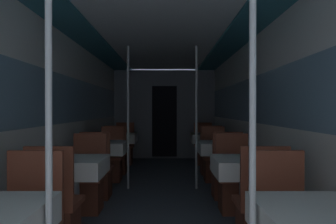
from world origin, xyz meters
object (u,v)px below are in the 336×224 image
dining_table_left_1 (74,170)px  chair_left_far_2 (112,164)px  support_pole_left_0 (49,134)px  dining_table_left_2 (105,150)px  chair_left_near_3 (117,159)px  chair_left_far_1 (87,188)px  dining_table_right_1 (245,170)px  chair_left_far_3 (125,152)px  chair_right_near_3 (210,159)px  dining_table_right_3 (207,140)px  chair_right_far_3 (204,152)px  dining_table_right_2 (220,150)px  support_pole_right_0 (253,134)px  chair_right_near_1 (260,219)px  dining_table_left_3 (121,140)px  chair_right_far_1 (235,188)px  support_pole_right_2 (197,117)px  chair_right_far_2 (215,164)px  chair_right_near_2 (226,178)px  chair_left_near_1 (56,218)px  support_pole_left_2 (128,117)px  chair_left_near_2 (98,178)px

dining_table_left_1 → chair_left_far_2: chair_left_far_2 is taller
support_pole_left_0 → dining_table_left_2: size_ratio=3.05×
dining_table_left_1 → chair_left_near_3: 2.93m
support_pole_left_0 → chair_left_far_1: bearing=99.1°
dining_table_right_1 → chair_left_far_1: bearing=162.8°
chair_left_far_3 → chair_right_near_3: (1.83, -1.13, 0.00)m
dining_table_left_2 → chair_left_far_3: size_ratio=0.78×
dining_table_right_3 → chair_right_far_3: chair_right_far_3 is taller
dining_table_left_1 → dining_table_right_2: bearing=43.5°
support_pole_right_0 → dining_table_left_2: bearing=112.8°
chair_right_near_1 → dining_table_right_2: bearing=90.0°
dining_table_left_3 → chair_right_far_1: (1.83, -2.91, -0.33)m
support_pole_right_2 → chair_right_far_3: 2.49m
chair_right_far_2 → chair_right_near_1: bearing=90.0°
chair_left_far_1 → chair_right_near_2: size_ratio=1.00×
chair_left_near_1 → chair_left_far_3: (0.00, 4.61, 0.00)m
chair_left_near_1 → support_pole_left_2: support_pole_left_2 is taller
dining_table_left_1 → dining_table_right_3: size_ratio=1.00×
support_pole_left_0 → dining_table_right_2: size_ratio=3.05×
chair_left_near_2 → chair_right_near_1: (1.83, -1.74, 0.00)m
dining_table_left_3 → dining_table_right_3: same height
chair_left_near_2 → chair_right_far_1: size_ratio=1.00×
dining_table_left_1 → dining_table_left_3: 3.48m
chair_left_far_3 → support_pole_left_2: bearing=99.1°
chair_left_near_1 → chair_left_far_3: size_ratio=1.00×
support_pole_left_2 → chair_left_near_3: support_pole_left_2 is taller
dining_table_right_3 → chair_right_far_3: size_ratio=0.78×
chair_right_near_2 → chair_right_far_2: same height
chair_left_near_3 → chair_right_near_2: bearing=-43.5°
dining_table_left_1 → support_pole_left_0: bearing=-78.0°
support_pole_left_0 → chair_right_far_2: 4.39m
chair_left_near_3 → chair_left_far_3: size_ratio=1.00×
chair_left_far_1 → chair_left_near_2: same height
chair_right_near_2 → dining_table_left_2: bearing=162.8°
support_pole_right_0 → chair_right_far_3: support_pole_right_0 is taller
dining_table_right_1 → dining_table_left_2: bearing=136.5°
dining_table_right_1 → dining_table_right_2: 1.74m
chair_left_near_1 → chair_right_far_1: same height
dining_table_left_3 → chair_right_far_1: bearing=-57.8°
chair_right_near_1 → chair_right_far_3: size_ratio=1.00×
support_pole_left_0 → dining_table_right_3: 5.44m
support_pole_right_2 → dining_table_right_2: bearing=0.0°
chair_right_near_1 → chair_right_far_1: (-0.00, 1.13, 0.00)m
chair_left_far_3 → chair_right_near_1: 4.96m
chair_left_far_1 → support_pole_right_0: 2.86m
dining_table_right_2 → dining_table_left_1: bearing=-136.5°
chair_right_near_2 → chair_right_far_3: same height
chair_left_near_1 → support_pole_left_0: bearing=-72.5°
dining_table_left_3 → support_pole_right_0: bearing=-74.3°
support_pole_right_2 → chair_right_near_3: bearing=72.5°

